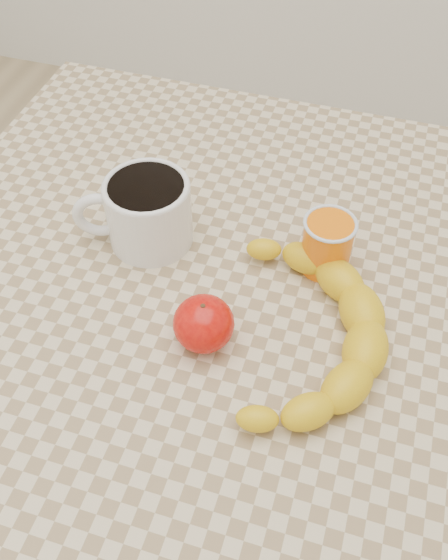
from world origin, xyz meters
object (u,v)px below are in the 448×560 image
(orange_juice_glass, at_px, (327,244))
(banana, at_px, (304,330))
(coffee_mug, at_px, (146,210))
(table, at_px, (224,335))
(apple, at_px, (204,324))

(orange_juice_glass, distance_m, banana, 0.12)
(orange_juice_glass, relative_size, banana, 0.23)
(coffee_mug, xyz_separation_m, orange_juice_glass, (0.21, 0.02, -0.01))
(banana, bearing_deg, table, 153.29)
(table, relative_size, orange_juice_glass, 11.17)
(coffee_mug, xyz_separation_m, apple, (0.11, -0.13, -0.02))
(banana, bearing_deg, orange_juice_glass, 86.98)
(table, height_order, orange_juice_glass, orange_juice_glass)
(table, xyz_separation_m, orange_juice_glass, (0.10, 0.07, 0.12))
(coffee_mug, relative_size, banana, 0.50)
(table, xyz_separation_m, apple, (-0.00, -0.07, 0.12))
(coffee_mug, distance_m, orange_juice_glass, 0.22)
(table, distance_m, banana, 0.16)
(table, distance_m, coffee_mug, 0.18)
(orange_juice_glass, height_order, apple, orange_juice_glass)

